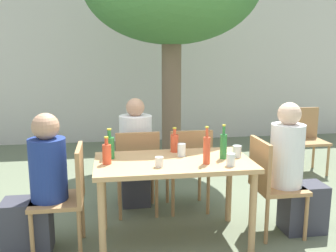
{
  "coord_description": "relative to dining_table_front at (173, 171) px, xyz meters",
  "views": [
    {
      "loc": [
        -0.54,
        -3.14,
        1.7
      ],
      "look_at": [
        0.0,
        0.3,
        1.02
      ],
      "focal_mm": 40.0,
      "sensor_mm": 36.0,
      "label": 1
    }
  ],
  "objects": [
    {
      "name": "ground_plane",
      "position": [
        0.0,
        0.0,
        -0.67
      ],
      "size": [
        30.0,
        30.0,
        0.0
      ],
      "primitive_type": "plane",
      "color": "#667056"
    },
    {
      "name": "cafe_building_wall",
      "position": [
        0.0,
        4.12,
        0.73
      ],
      "size": [
        10.0,
        0.08,
        2.8
      ],
      "color": "beige",
      "rests_on": "ground_plane"
    },
    {
      "name": "dining_table_front",
      "position": [
        0.0,
        0.0,
        0.0
      ],
      "size": [
        1.38,
        0.76,
        0.77
      ],
      "color": "tan",
      "rests_on": "ground_plane"
    },
    {
      "name": "patio_chair_0",
      "position": [
        -0.92,
        0.0,
        -0.14
      ],
      "size": [
        0.44,
        0.44,
        0.92
      ],
      "rotation": [
        0.0,
        0.0,
        -1.57
      ],
      "color": "#A87A4C",
      "rests_on": "ground_plane"
    },
    {
      "name": "patio_chair_1",
      "position": [
        0.92,
        0.0,
        -0.14
      ],
      "size": [
        0.44,
        0.44,
        0.92
      ],
      "rotation": [
        0.0,
        0.0,
        1.57
      ],
      "color": "#A87A4C",
      "rests_on": "ground_plane"
    },
    {
      "name": "patio_chair_2",
      "position": [
        -0.28,
        0.61,
        -0.14
      ],
      "size": [
        0.44,
        0.44,
        0.92
      ],
      "rotation": [
        0.0,
        0.0,
        3.14
      ],
      "color": "#A87A4C",
      "rests_on": "ground_plane"
    },
    {
      "name": "patio_chair_3",
      "position": [
        0.28,
        0.61,
        -0.14
      ],
      "size": [
        0.44,
        0.44,
        0.92
      ],
      "rotation": [
        0.0,
        0.0,
        3.14
      ],
      "color": "#A87A4C",
      "rests_on": "ground_plane"
    },
    {
      "name": "patio_chair_4",
      "position": [
        2.26,
        1.76,
        -0.14
      ],
      "size": [
        0.44,
        0.44,
        0.92
      ],
      "color": "#A87A4C",
      "rests_on": "ground_plane"
    },
    {
      "name": "person_seated_0",
      "position": [
        -1.16,
        -0.0,
        -0.13
      ],
      "size": [
        0.55,
        0.31,
        1.22
      ],
      "rotation": [
        0.0,
        0.0,
        -1.57
      ],
      "color": "#383842",
      "rests_on": "ground_plane"
    },
    {
      "name": "person_seated_1",
      "position": [
        1.16,
        -0.0,
        -0.11
      ],
      "size": [
        0.55,
        0.31,
        1.26
      ],
      "rotation": [
        0.0,
        0.0,
        1.57
      ],
      "color": "#383842",
      "rests_on": "ground_plane"
    },
    {
      "name": "person_seated_2",
      "position": [
        -0.28,
        0.85,
        -0.12
      ],
      "size": [
        0.35,
        0.57,
        1.24
      ],
      "rotation": [
        0.0,
        0.0,
        3.14
      ],
      "color": "#383842",
      "rests_on": "ground_plane"
    },
    {
      "name": "soda_bottle_0",
      "position": [
        -0.58,
        -0.02,
        0.19
      ],
      "size": [
        0.08,
        0.08,
        0.24
      ],
      "color": "#DB4C2D",
      "rests_on": "dining_table_front"
    },
    {
      "name": "green_bottle_1",
      "position": [
        -0.55,
        0.14,
        0.2
      ],
      "size": [
        0.08,
        0.08,
        0.27
      ],
      "color": "#287A38",
      "rests_on": "dining_table_front"
    },
    {
      "name": "soda_bottle_2",
      "position": [
        0.06,
        0.28,
        0.19
      ],
      "size": [
        0.08,
        0.08,
        0.24
      ],
      "color": "#DB4C2D",
      "rests_on": "dining_table_front"
    },
    {
      "name": "green_bottle_3",
      "position": [
        0.45,
        -0.02,
        0.22
      ],
      "size": [
        0.06,
        0.06,
        0.31
      ],
      "color": "#287A38",
      "rests_on": "dining_table_front"
    },
    {
      "name": "soda_bottle_4",
      "position": [
        0.26,
        -0.15,
        0.22
      ],
      "size": [
        0.06,
        0.06,
        0.33
      ],
      "color": "#DB4C2D",
      "rests_on": "dining_table_front"
    },
    {
      "name": "drinking_glass_0",
      "position": [
        0.45,
        -0.24,
        0.15
      ],
      "size": [
        0.07,
        0.07,
        0.11
      ],
      "color": "silver",
      "rests_on": "dining_table_front"
    },
    {
      "name": "drinking_glass_1",
      "position": [
        0.59,
        0.01,
        0.15
      ],
      "size": [
        0.08,
        0.08,
        0.11
      ],
      "color": "silver",
      "rests_on": "dining_table_front"
    },
    {
      "name": "drinking_glass_2",
      "position": [
        -0.15,
        -0.18,
        0.14
      ],
      "size": [
        0.07,
        0.07,
        0.08
      ],
      "color": "silver",
      "rests_on": "dining_table_front"
    },
    {
      "name": "drinking_glass_3",
      "position": [
        0.1,
        0.12,
        0.16
      ],
      "size": [
        0.07,
        0.07,
        0.12
      ],
      "color": "silver",
      "rests_on": "dining_table_front"
    }
  ]
}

